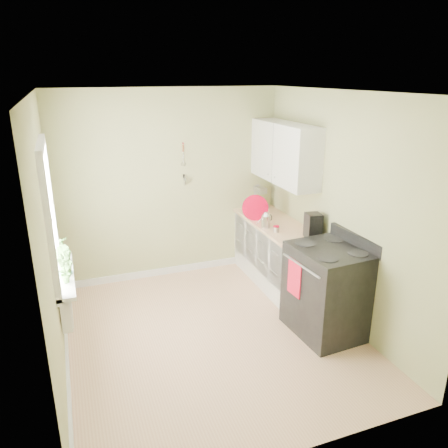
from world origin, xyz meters
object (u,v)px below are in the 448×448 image
object	(u,v)px
stove	(328,290)
coffee_maker	(313,226)
kettle	(266,220)
stand_mixer	(259,198)

from	to	relation	value
stove	coffee_maker	distance (m)	0.87
stove	kettle	distance (m)	1.33
stand_mixer	coffee_maker	size ratio (longest dim) A/B	1.15
kettle	coffee_maker	world-z (taller)	coffee_maker
kettle	coffee_maker	bearing A→B (deg)	-55.23
kettle	coffee_maker	xyz separation A→B (m)	(0.38, -0.55, 0.04)
stand_mixer	stove	bearing A→B (deg)	-92.38
kettle	coffee_maker	distance (m)	0.67
stand_mixer	kettle	xyz separation A→B (m)	(-0.30, -0.89, -0.05)
stand_mixer	coffee_maker	bearing A→B (deg)	-86.86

